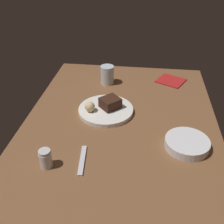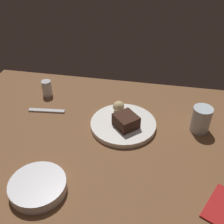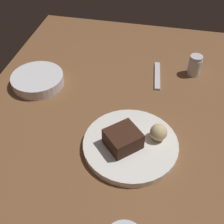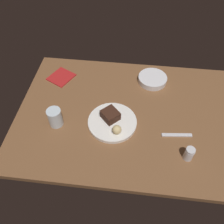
# 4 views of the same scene
# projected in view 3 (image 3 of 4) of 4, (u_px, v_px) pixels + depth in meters

# --- Properties ---
(dining_table) EXTENTS (1.20, 0.84, 0.03)m
(dining_table) POSITION_uv_depth(u_px,v_px,m) (110.00, 124.00, 0.87)
(dining_table) COLOR brown
(dining_table) RESTS_ON ground
(dessert_plate) EXTENTS (0.25, 0.25, 0.02)m
(dessert_plate) POSITION_uv_depth(u_px,v_px,m) (130.00, 145.00, 0.78)
(dessert_plate) COLOR white
(dessert_plate) RESTS_ON dining_table
(chocolate_cake_slice) EXTENTS (0.11, 0.11, 0.05)m
(chocolate_cake_slice) POSITION_uv_depth(u_px,v_px,m) (123.00, 139.00, 0.75)
(chocolate_cake_slice) COLOR #381E14
(chocolate_cake_slice) RESTS_ON dessert_plate
(bread_roll) EXTENTS (0.05, 0.05, 0.05)m
(bread_roll) POSITION_uv_depth(u_px,v_px,m) (159.00, 132.00, 0.77)
(bread_roll) COLOR #DBC184
(bread_roll) RESTS_ON dessert_plate
(salt_shaker) EXTENTS (0.04, 0.04, 0.07)m
(salt_shaker) POSITION_uv_depth(u_px,v_px,m) (195.00, 65.00, 1.00)
(salt_shaker) COLOR silver
(salt_shaker) RESTS_ON dining_table
(side_bowl) EXTENTS (0.17, 0.17, 0.03)m
(side_bowl) POSITION_uv_depth(u_px,v_px,m) (38.00, 80.00, 0.97)
(side_bowl) COLOR silver
(side_bowl) RESTS_ON dining_table
(dessert_spoon) EXTENTS (0.15, 0.03, 0.01)m
(dessert_spoon) POSITION_uv_depth(u_px,v_px,m) (157.00, 76.00, 1.01)
(dessert_spoon) COLOR silver
(dessert_spoon) RESTS_ON dining_table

